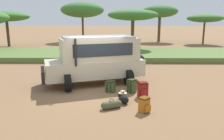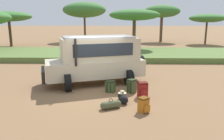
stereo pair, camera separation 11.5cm
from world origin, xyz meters
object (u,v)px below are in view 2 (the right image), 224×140
backpack_outermost (110,86)px  acacia_tree_centre_back (84,10)px  acacia_tree_left_mid (9,16)px  duffel_bag_soft_canvas (111,105)px  backpack_beside_front_wheel (132,86)px  duffel_bag_low_black_case (123,98)px  backpack_cluster_center (144,105)px  safari_vehicle (97,59)px  backpack_near_rear_wheel (143,90)px  acacia_tree_distant_right (207,18)px  acacia_tree_far_right (162,11)px  acacia_tree_right_mid (134,15)px

backpack_outermost → acacia_tree_centre_back: acacia_tree_centre_back is taller
acacia_tree_left_mid → duffel_bag_soft_canvas: bearing=-56.5°
backpack_beside_front_wheel → duffel_bag_low_black_case: bearing=-110.3°
backpack_outermost → backpack_cluster_center: bearing=-60.8°
safari_vehicle → acacia_tree_centre_back: (-4.12, 24.20, 3.60)m
backpack_near_rear_wheel → duffel_bag_soft_canvas: (-1.32, -1.27, -0.17)m
safari_vehicle → duffel_bag_low_black_case: bearing=-64.9°
duffel_bag_soft_canvas → acacia_tree_distant_right: 27.29m
duffel_bag_low_black_case → acacia_tree_distant_right: 26.45m
duffel_bag_soft_canvas → acacia_tree_left_mid: bearing=123.5°
safari_vehicle → acacia_tree_left_mid: acacia_tree_left_mid is taller
acacia_tree_far_right → acacia_tree_left_mid: bearing=-161.3°
duffel_bag_soft_canvas → acacia_tree_far_right: acacia_tree_far_right is taller
acacia_tree_distant_right → backpack_outermost: bearing=-120.4°
safari_vehicle → backpack_near_rear_wheel: bearing=-45.6°
acacia_tree_centre_back → acacia_tree_distant_right: (17.71, -3.78, -1.31)m
backpack_cluster_center → acacia_tree_distant_right: 27.01m
acacia_tree_distant_right → acacia_tree_centre_back: bearing=168.0°
acacia_tree_right_mid → backpack_beside_front_wheel: bearing=-94.6°
backpack_near_rear_wheel → acacia_tree_right_mid: 14.31m
backpack_beside_front_wheel → acacia_tree_left_mid: (-14.44, 18.58, 3.46)m
safari_vehicle → acacia_tree_distant_right: acacia_tree_distant_right is taller
acacia_tree_centre_back → acacia_tree_far_right: 12.09m
acacia_tree_centre_back → acacia_tree_left_mid: bearing=-140.1°
acacia_tree_far_right → backpack_beside_front_wheel: bearing=-103.7°
backpack_cluster_center → duffel_bag_soft_canvas: 1.22m
backpack_outermost → acacia_tree_left_mid: (-13.48, 18.52, 3.51)m
duffel_bag_low_black_case → acacia_tree_distant_right: acacia_tree_distant_right is taller
backpack_outermost → duffel_bag_low_black_case: 1.35m
acacia_tree_right_mid → acacia_tree_left_mid: bearing=161.0°
backpack_beside_front_wheel → duffel_bag_soft_canvas: (-0.89, -1.88, -0.16)m
backpack_outermost → acacia_tree_right_mid: acacia_tree_right_mid is taller
backpack_beside_front_wheel → backpack_cluster_center: backpack_beside_front_wheel is taller
safari_vehicle → duffel_bag_low_black_case: (1.28, -2.74, -1.13)m
backpack_beside_front_wheel → acacia_tree_centre_back: size_ratio=0.09×
acacia_tree_right_mid → acacia_tree_distant_right: 13.90m
safari_vehicle → backpack_beside_front_wheel: safari_vehicle is taller
backpack_near_rear_wheel → acacia_tree_far_right: acacia_tree_far_right is taller
acacia_tree_far_right → acacia_tree_distant_right: bearing=-32.5°
backpack_near_rear_wheel → acacia_tree_distant_right: size_ratio=0.13×
safari_vehicle → acacia_tree_left_mid: bearing=126.8°
acacia_tree_centre_back → backpack_cluster_center: bearing=-77.6°
safari_vehicle → backpack_cluster_center: 4.37m
backpack_cluster_center → acacia_tree_far_right: 28.72m
backpack_beside_front_wheel → acacia_tree_far_right: size_ratio=0.11×
acacia_tree_centre_back → duffel_bag_low_black_case: bearing=-78.7°
safari_vehicle → acacia_tree_distant_right: bearing=56.4°
backpack_cluster_center → backpack_beside_front_wheel: bearing=97.5°
backpack_near_rear_wheel → duffel_bag_soft_canvas: size_ratio=0.84×
duffel_bag_soft_canvas → acacia_tree_left_mid: size_ratio=0.14×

